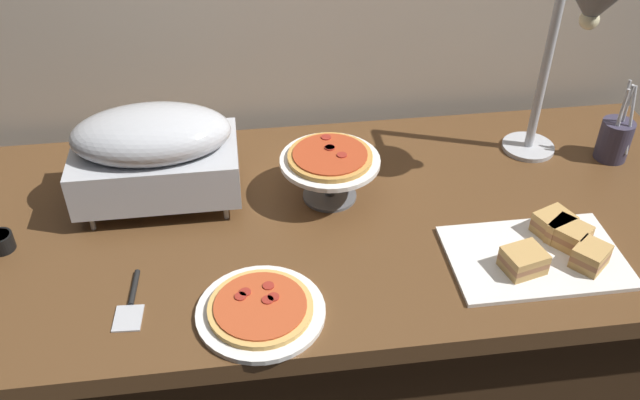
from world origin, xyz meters
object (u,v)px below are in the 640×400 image
(chafing_dish, at_px, (154,152))
(sauce_cup_near, at_px, (1,241))
(pizza_plate_front, at_px, (261,310))
(sandwich_platter, at_px, (547,250))
(heat_lamp, at_px, (582,23))
(pizza_plate_center, at_px, (330,163))
(utensil_holder, at_px, (615,139))
(serving_spatula, at_px, (131,303))

(chafing_dish, distance_m, sauce_cup_near, 0.39)
(pizza_plate_front, xyz_separation_m, sandwich_platter, (0.64, 0.09, 0.01))
(heat_lamp, height_order, sauce_cup_near, heat_lamp)
(chafing_dish, bearing_deg, heat_lamp, -1.07)
(chafing_dish, xyz_separation_m, pizza_plate_center, (0.41, -0.04, -0.04))
(pizza_plate_center, height_order, sauce_cup_near, pizza_plate_center)
(heat_lamp, relative_size, pizza_plate_center, 2.20)
(utensil_holder, xyz_separation_m, serving_spatula, (-1.23, -0.38, -0.06))
(sauce_cup_near, distance_m, serving_spatula, 0.37)
(utensil_holder, distance_m, serving_spatula, 1.29)
(pizza_plate_center, relative_size, utensil_holder, 1.05)
(chafing_dish, distance_m, pizza_plate_front, 0.48)
(sandwich_platter, relative_size, serving_spatula, 2.24)
(serving_spatula, bearing_deg, utensil_holder, 17.27)
(heat_lamp, relative_size, pizza_plate_front, 2.02)
(chafing_dish, relative_size, sauce_cup_near, 6.77)
(chafing_dish, relative_size, pizza_plate_front, 1.47)
(pizza_plate_center, bearing_deg, pizza_plate_front, -117.64)
(sauce_cup_near, xyz_separation_m, utensil_holder, (1.53, 0.17, 0.04))
(heat_lamp, distance_m, sandwich_platter, 0.51)
(pizza_plate_front, height_order, serving_spatula, pizza_plate_front)
(sandwich_platter, height_order, sauce_cup_near, sandwich_platter)
(sandwich_platter, relative_size, sauce_cup_near, 6.72)
(heat_lamp, height_order, serving_spatula, heat_lamp)
(heat_lamp, height_order, sandwich_platter, heat_lamp)
(sandwich_platter, bearing_deg, chafing_dish, 159.21)
(pizza_plate_front, xyz_separation_m, sauce_cup_near, (-0.56, 0.28, 0.01))
(heat_lamp, bearing_deg, serving_spatula, -162.07)
(pizza_plate_center, xyz_separation_m, sauce_cup_near, (-0.76, -0.10, -0.08))
(pizza_plate_center, height_order, sandwich_platter, pizza_plate_center)
(heat_lamp, distance_m, pizza_plate_center, 0.65)
(chafing_dish, bearing_deg, serving_spatula, -97.64)
(serving_spatula, bearing_deg, sauce_cup_near, 144.64)
(heat_lamp, xyz_separation_m, serving_spatula, (-1.03, -0.33, -0.41))
(chafing_dish, distance_m, serving_spatula, 0.38)
(pizza_plate_center, xyz_separation_m, utensil_holder, (0.77, 0.07, -0.04))
(heat_lamp, relative_size, serving_spatula, 3.10)
(sandwich_platter, bearing_deg, serving_spatula, -178.36)
(utensil_holder, bearing_deg, heat_lamp, -166.17)
(chafing_dish, relative_size, heat_lamp, 0.73)
(sandwich_platter, distance_m, sauce_cup_near, 1.22)
(pizza_plate_front, relative_size, utensil_holder, 1.14)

